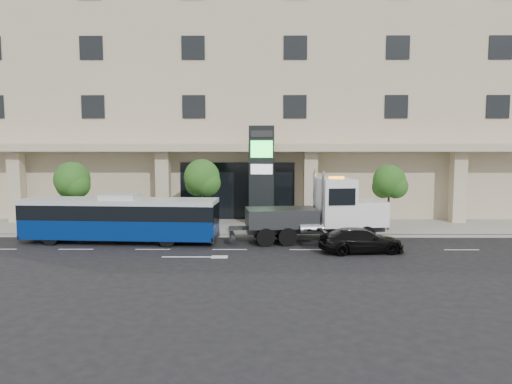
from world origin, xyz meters
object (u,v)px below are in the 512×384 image
(black_sedan, at_px, (361,240))
(signage_pylon, at_px, (262,175))
(city_bus, at_px, (120,218))
(tow_truck, at_px, (322,212))

(black_sedan, distance_m, signage_pylon, 9.57)
(black_sedan, relative_size, signage_pylon, 0.66)
(black_sedan, bearing_deg, city_bus, 72.71)
(tow_truck, relative_size, signage_pylon, 1.37)
(city_bus, height_order, tow_truck, tow_truck)
(black_sedan, bearing_deg, tow_truck, 23.65)
(tow_truck, relative_size, black_sedan, 2.07)
(black_sedan, bearing_deg, signage_pylon, 26.27)
(signage_pylon, bearing_deg, city_bus, -140.42)
(tow_truck, bearing_deg, black_sedan, -66.73)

